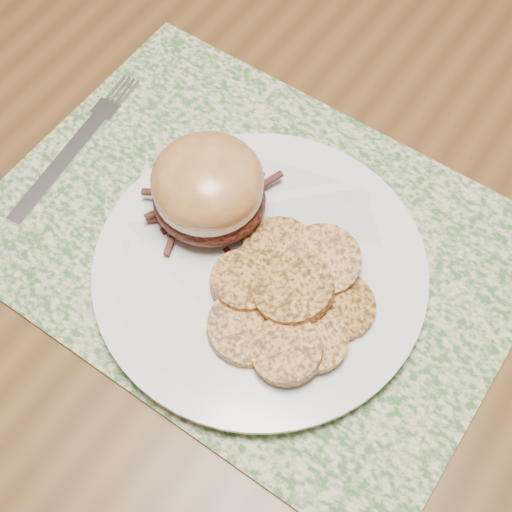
{
  "coord_description": "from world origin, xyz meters",
  "views": [
    {
      "loc": [
        0.27,
        -0.38,
        1.28
      ],
      "look_at": [
        0.12,
        -0.15,
        0.79
      ],
      "focal_mm": 50.0,
      "sensor_mm": 36.0,
      "label": 1
    }
  ],
  "objects_px": {
    "dinner_plate": "(260,270)",
    "fork": "(77,145)",
    "dining_table": "(245,153)",
    "pork_sandwich": "(208,188)"
  },
  "relations": [
    {
      "from": "dining_table",
      "to": "dinner_plate",
      "type": "relative_size",
      "value": 5.77
    },
    {
      "from": "dinner_plate",
      "to": "fork",
      "type": "height_order",
      "value": "dinner_plate"
    },
    {
      "from": "pork_sandwich",
      "to": "dining_table",
      "type": "bearing_deg",
      "value": 92.87
    },
    {
      "from": "dining_table",
      "to": "fork",
      "type": "relative_size",
      "value": 7.87
    },
    {
      "from": "dining_table",
      "to": "pork_sandwich",
      "type": "distance_m",
      "value": 0.19
    },
    {
      "from": "pork_sandwich",
      "to": "dinner_plate",
      "type": "bearing_deg",
      "value": -37.36
    },
    {
      "from": "dinner_plate",
      "to": "fork",
      "type": "bearing_deg",
      "value": 176.19
    },
    {
      "from": "dining_table",
      "to": "fork",
      "type": "height_order",
      "value": "fork"
    },
    {
      "from": "dining_table",
      "to": "fork",
      "type": "bearing_deg",
      "value": -125.43
    },
    {
      "from": "dining_table",
      "to": "pork_sandwich",
      "type": "height_order",
      "value": "pork_sandwich"
    }
  ]
}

